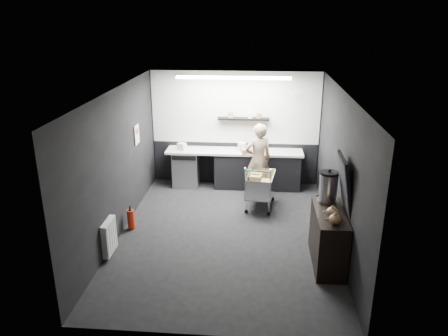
{
  "coord_description": "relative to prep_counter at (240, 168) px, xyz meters",
  "views": [
    {
      "loc": [
        0.56,
        -7.33,
        3.99
      ],
      "look_at": [
        -0.08,
        0.4,
        1.19
      ],
      "focal_mm": 35.0,
      "sensor_mm": 36.0,
      "label": 1
    }
  ],
  "objects": [
    {
      "name": "person",
      "position": [
        0.43,
        -0.45,
        0.38
      ],
      "size": [
        0.71,
        0.57,
        1.68
      ],
      "primitive_type": "imported",
      "rotation": [
        0.0,
        0.0,
        3.46
      ],
      "color": "beige",
      "rests_on": "floor"
    },
    {
      "name": "floor",
      "position": [
        -0.14,
        -2.42,
        -0.46
      ],
      "size": [
        5.5,
        5.5,
        0.0
      ],
      "primitive_type": "plane",
      "color": "black",
      "rests_on": "ground"
    },
    {
      "name": "pink_tub",
      "position": [
        0.04,
        0.0,
        0.54
      ],
      "size": [
        0.19,
        0.19,
        0.19
      ],
      "primitive_type": "cylinder",
      "color": "silver",
      "rests_on": "prep_counter"
    },
    {
      "name": "cardboard_box",
      "position": [
        0.28,
        -0.05,
        0.5
      ],
      "size": [
        0.62,
        0.53,
        0.11
      ],
      "primitive_type": "cube",
      "rotation": [
        0.0,
        0.0,
        0.26
      ],
      "color": "#90704C",
      "rests_on": "prep_counter"
    },
    {
      "name": "wall_left",
      "position": [
        -2.14,
        -2.42,
        0.89
      ],
      "size": [
        0.0,
        5.5,
        5.5
      ],
      "primitive_type": "plane",
      "rotation": [
        1.57,
        0.0,
        1.57
      ],
      "color": "black",
      "rests_on": "floor"
    },
    {
      "name": "poster",
      "position": [
        -2.12,
        -1.12,
        1.09
      ],
      "size": [
        0.02,
        0.3,
        0.4
      ],
      "primitive_type": "cube",
      "color": "white",
      "rests_on": "wall_left"
    },
    {
      "name": "white_container",
      "position": [
        -1.37,
        -0.05,
        0.52
      ],
      "size": [
        0.23,
        0.21,
        0.16
      ],
      "primitive_type": "cube",
      "rotation": [
        0.0,
        0.0,
        -0.43
      ],
      "color": "silver",
      "rests_on": "prep_counter"
    },
    {
      "name": "sideboard",
      "position": [
        1.62,
        -3.24,
        0.13
      ],
      "size": [
        0.53,
        1.25,
        1.87
      ],
      "color": "black",
      "rests_on": "floor"
    },
    {
      "name": "fire_extinguisher",
      "position": [
        -1.99,
        -2.35,
        -0.23
      ],
      "size": [
        0.14,
        0.14,
        0.46
      ],
      "color": "#B5220C",
      "rests_on": "floor"
    },
    {
      "name": "kitchen_wall_panel",
      "position": [
        -0.14,
        0.31,
        1.39
      ],
      "size": [
        3.95,
        0.02,
        1.7
      ],
      "primitive_type": "cube",
      "color": "silver",
      "rests_on": "wall_back"
    },
    {
      "name": "wall_right",
      "position": [
        1.86,
        -2.42,
        0.89
      ],
      "size": [
        0.0,
        5.5,
        5.5
      ],
      "primitive_type": "plane",
      "rotation": [
        1.57,
        0.0,
        -1.57
      ],
      "color": "black",
      "rests_on": "floor"
    },
    {
      "name": "prep_counter",
      "position": [
        0.0,
        0.0,
        0.0
      ],
      "size": [
        3.2,
        0.61,
        0.9
      ],
      "color": "black",
      "rests_on": "floor"
    },
    {
      "name": "ceiling",
      "position": [
        -0.14,
        -2.42,
        2.24
      ],
      "size": [
        5.5,
        5.5,
        0.0
      ],
      "primitive_type": "plane",
      "rotation": [
        3.14,
        0.0,
        0.0
      ],
      "color": "silver",
      "rests_on": "wall_back"
    },
    {
      "name": "wall_front",
      "position": [
        -0.14,
        -5.17,
        0.89
      ],
      "size": [
        5.5,
        0.0,
        5.5
      ],
      "primitive_type": "plane",
      "rotation": [
        -1.57,
        0.0,
        0.0
      ],
      "color": "black",
      "rests_on": "floor"
    },
    {
      "name": "radiator",
      "position": [
        -2.08,
        -3.32,
        -0.11
      ],
      "size": [
        0.1,
        0.5,
        0.6
      ],
      "primitive_type": "cube",
      "color": "silver",
      "rests_on": "wall_left"
    },
    {
      "name": "ceiling_strip",
      "position": [
        -0.14,
        -0.57,
        2.21
      ],
      "size": [
        2.4,
        0.2,
        0.04
      ],
      "primitive_type": "cube",
      "color": "white",
      "rests_on": "ceiling"
    },
    {
      "name": "shopping_cart",
      "position": [
        0.49,
        -1.13,
        0.02
      ],
      "size": [
        0.66,
        0.98,
        1.01
      ],
      "color": "silver",
      "rests_on": "floor"
    },
    {
      "name": "floating_shelf",
      "position": [
        0.06,
        0.2,
        1.16
      ],
      "size": [
        1.2,
        0.22,
        0.04
      ],
      "primitive_type": "cube",
      "color": "black",
      "rests_on": "wall_back"
    },
    {
      "name": "wall_clock",
      "position": [
        1.26,
        0.3,
        1.69
      ],
      "size": [
        0.2,
        0.03,
        0.2
      ],
      "primitive_type": "cylinder",
      "rotation": [
        1.57,
        0.0,
        0.0
      ],
      "color": "silver",
      "rests_on": "wall_back"
    },
    {
      "name": "dado_panel",
      "position": [
        -0.14,
        0.31,
        0.04
      ],
      "size": [
        3.95,
        0.02,
        1.0
      ],
      "primitive_type": "cube",
      "color": "black",
      "rests_on": "wall_back"
    },
    {
      "name": "wall_back",
      "position": [
        -0.14,
        0.33,
        0.89
      ],
      "size": [
        5.5,
        0.0,
        5.5
      ],
      "primitive_type": "plane",
      "rotation": [
        1.57,
        0.0,
        0.0
      ],
      "color": "black",
      "rests_on": "floor"
    },
    {
      "name": "poster_red_band",
      "position": [
        -2.11,
        -1.12,
        1.16
      ],
      "size": [
        0.02,
        0.22,
        0.1
      ],
      "primitive_type": "cube",
      "color": "red",
      "rests_on": "poster"
    }
  ]
}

